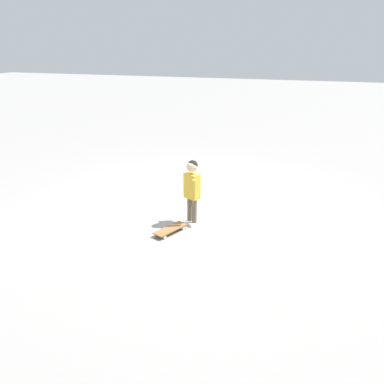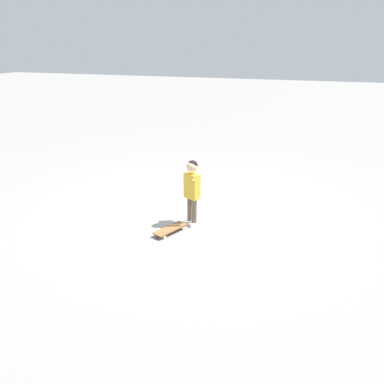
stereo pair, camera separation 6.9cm
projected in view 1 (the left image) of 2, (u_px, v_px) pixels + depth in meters
name	position (u px, v px, depth m)	size (l,w,h in m)	color
ground_plane	(189.00, 209.00, 7.17)	(50.00, 50.00, 0.00)	gray
child_person	(192.00, 186.00, 6.35)	(0.28, 0.35, 1.06)	brown
skateboard	(170.00, 229.00, 6.27)	(0.40, 0.61, 0.07)	olive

